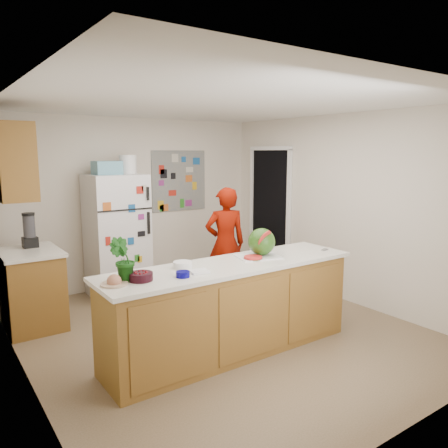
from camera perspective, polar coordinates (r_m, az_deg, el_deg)
floor at (r=5.09m, az=-0.57°, el=-13.87°), size 4.00×4.50×0.02m
wall_back at (r=6.71m, az=-11.54°, el=2.77°), size 4.00×0.02×2.50m
wall_left at (r=3.99m, az=-25.24°, el=-2.35°), size 0.02×4.50×2.50m
wall_right at (r=6.09m, az=15.24°, el=1.98°), size 0.02×4.50×2.50m
ceiling at (r=4.71m, az=-0.62°, el=15.61°), size 4.00×4.50×0.02m
doorway at (r=7.11m, az=6.06°, el=1.40°), size 0.03×0.85×2.04m
peninsula_base at (r=4.44m, az=0.95°, el=-11.19°), size 2.60×0.62×0.88m
peninsula_top at (r=4.30m, az=0.97°, el=-5.44°), size 2.68×0.70×0.04m
side_counter_base at (r=5.53m, az=-23.78°, el=-7.93°), size 0.60×0.80×0.86m
side_counter_top at (r=5.42m, az=-24.09°, el=-3.37°), size 0.64×0.84×0.04m
upper_cabinets at (r=5.23m, az=-26.14°, el=7.35°), size 0.35×1.00×0.80m
refrigerator at (r=6.25m, az=-13.82°, el=-1.49°), size 0.75×0.70×1.70m
fridge_top_bin at (r=6.12m, az=-15.04°, el=7.10°), size 0.35×0.28×0.18m
photo_collage at (r=6.99m, az=-5.88°, el=5.64°), size 0.95×0.01×0.95m
person at (r=5.93m, az=0.18°, el=-2.60°), size 0.65×0.53×1.54m
blender_appliance at (r=5.56m, az=-24.07°, el=-0.86°), size 0.13×0.13×0.38m
cutting_board at (r=4.56m, az=4.49°, el=-4.26°), size 0.51×0.43×0.01m
watermelon at (r=4.58m, az=4.94°, el=-2.31°), size 0.28×0.28×0.28m
watermelon_slice at (r=4.45m, az=3.81°, el=-4.37°), size 0.19×0.19×0.02m
cherry_bowl at (r=3.79m, az=-10.80°, el=-6.76°), size 0.23×0.23×0.07m
white_bowl at (r=4.14m, az=-5.43°, el=-5.33°), size 0.22×0.22×0.06m
cobalt_bowl at (r=3.85m, az=-5.40°, el=-6.55°), size 0.15×0.15×0.05m
plate at (r=3.73m, az=-14.15°, el=-7.61°), size 0.29×0.29×0.02m
paper_towel at (r=3.98m, az=-3.23°, el=-6.21°), size 0.19×0.17×0.02m
keys at (r=4.99m, az=13.03°, el=-3.28°), size 0.09×0.06×0.01m
potted_plant at (r=3.78m, az=-13.12°, el=-4.54°), size 0.26×0.25×0.37m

